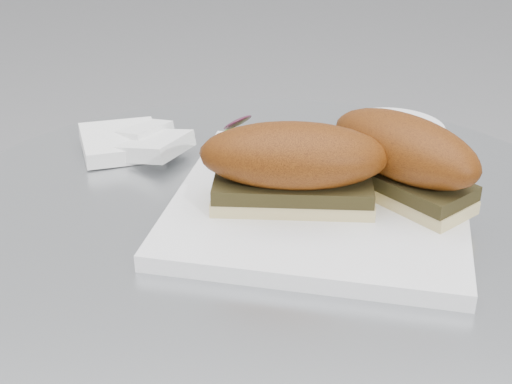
% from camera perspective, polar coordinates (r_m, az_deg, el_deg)
% --- Properties ---
extents(plate, '(0.34, 0.34, 0.02)m').
position_cam_1_polar(plate, '(0.69, 5.13, -0.93)').
color(plate, white).
rests_on(plate, table).
extents(sandwich_left, '(0.18, 0.10, 0.08)m').
position_cam_1_polar(sandwich_left, '(0.65, 3.00, 2.24)').
color(sandwich_left, '#D5BC85').
rests_on(sandwich_left, plate).
extents(sandwich_right, '(0.16, 0.17, 0.08)m').
position_cam_1_polar(sandwich_right, '(0.68, 11.68, 2.84)').
color(sandwich_right, '#D5BC85').
rests_on(sandwich_right, plate).
extents(salad, '(0.12, 0.12, 0.05)m').
position_cam_1_polar(salad, '(0.74, 0.74, 3.89)').
color(salad, '#40852B').
rests_on(salad, plate).
extents(napkin, '(0.12, 0.12, 0.02)m').
position_cam_1_polar(napkin, '(0.82, -9.45, 3.51)').
color(napkin, white).
rests_on(napkin, table).
extents(saucer, '(0.13, 0.13, 0.01)m').
position_cam_1_polar(saucer, '(0.88, 10.84, 4.89)').
color(saucer, white).
rests_on(saucer, table).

